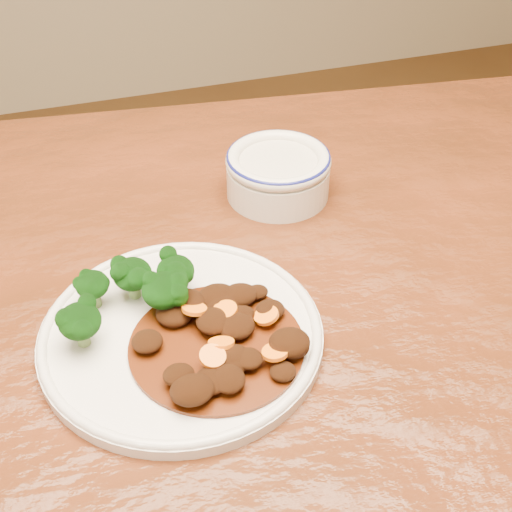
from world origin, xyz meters
name	(u,v)px	position (x,y,z in m)	size (l,w,h in m)	color
dining_table	(234,337)	(0.00, 0.00, 0.67)	(1.60, 1.07, 0.75)	#5C2610
dinner_plate	(181,334)	(-0.07, -0.06, 0.76)	(0.29, 0.29, 0.02)	silver
broccoli_florets	(132,290)	(-0.11, -0.02, 0.79)	(0.15, 0.10, 0.05)	#668946
mince_stew	(222,335)	(-0.04, -0.09, 0.77)	(0.18, 0.18, 0.03)	#4B2008
dip_bowl	(278,172)	(0.11, 0.16, 0.78)	(0.14, 0.14, 0.06)	silver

